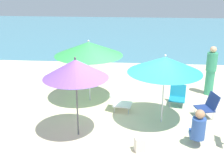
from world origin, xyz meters
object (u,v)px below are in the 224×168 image
Objects in this scene: umbrella_teal at (165,65)px; beach_chair_c at (208,105)px; beach_chair_a at (119,102)px; umbrella_purple at (76,69)px; person_a at (211,71)px; person_b at (198,128)px; umbrella_green at (89,49)px; beach_chair_b at (177,95)px; beach_bag at (140,144)px.

beach_chair_c is (1.31, 0.43, -1.26)m from umbrella_teal.
umbrella_teal is at bearing -20.23° from beach_chair_a.
beach_chair_a is at bearing 58.17° from umbrella_purple.
beach_chair_a is 3.33m from person_a.
person_a is 3.46m from person_b.
umbrella_green is 3.06m from beach_chair_b.
umbrella_teal is 1.86m from beach_chair_c.
person_b reaches higher than beach_bag.
person_b is (0.16, -2.37, 0.17)m from beach_chair_b.
umbrella_teal reaches higher than beach_chair_c.
beach_bag is (-1.32, -0.34, -0.29)m from person_b.
person_b is (-0.58, -1.55, 0.10)m from beach_chair_c.
person_b is at bearing -34.59° from beach_chair_a.
umbrella_green reaches higher than person_a.
beach_chair_b is (0.57, 1.25, -1.33)m from umbrella_teal.
umbrella_purple is 3.89m from beach_chair_c.
umbrella_green is at bearing 91.21° from umbrella_purple.
beach_chair_c is (2.50, -0.21, 0.08)m from beach_chair_a.
person_b is at bearing 53.89° from beach_chair_c.
umbrella_teal is 1.91m from beach_chair_b.
umbrella_teal is 2.90× the size of beach_chair_a.
person_a is at bearing -118.75° from beach_chair_c.
umbrella_purple reaches higher than beach_chair_a.
person_a reaches higher than person_b.
person_a is 1.74× the size of person_b.
umbrella_green is at bearing -80.50° from beach_chair_b.
beach_chair_c is (0.74, -0.82, 0.07)m from beach_chair_b.
beach_chair_b is at bearing -1.49° from umbrella_green.
beach_chair_b is 2.95m from beach_bag.
umbrella_green reaches higher than person_b.
beach_chair_c is 0.42× the size of person_a.
beach_chair_a is 2.51m from beach_chair_c.
beach_chair_b reaches higher than beach_bag.
person_b is at bearing -57.04° from umbrella_teal.
umbrella_teal reaches higher than beach_bag.
beach_chair_a is (0.97, -0.68, -1.40)m from umbrella_green.
beach_chair_c is at bearing 20.42° from umbrella_purple.
person_b is at bearing 165.95° from person_a.
beach_chair_b is (2.72, -0.07, -1.39)m from umbrella_green.
beach_chair_a is at bearing -59.88° from beach_chair_b.
umbrella_teal is 2.53m from umbrella_green.
umbrella_green is (-2.16, 1.32, 0.06)m from umbrella_teal.
beach_chair_b is at bearing 131.66° from person_a.
beach_chair_c reaches higher than beach_bag.
beach_chair_c is at bearing 3.10° from beach_chair_a.
beach_chair_a is 0.97× the size of beach_chair_c.
beach_chair_b is 1.91× the size of beach_bag.
umbrella_green is at bearing 105.17° from person_a.
umbrella_teal is at bearing 21.83° from umbrella_purple.
umbrella_teal reaches higher than beach_chair_a.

